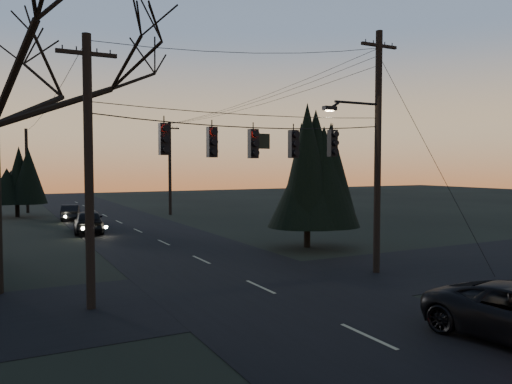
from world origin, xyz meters
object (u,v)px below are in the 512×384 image
utility_pole_far_r (170,215)px  evergreen_right (307,171)px  utility_pole_right (376,273)px  sedan_oncoming_a (89,221)px  utility_pole_far_l (28,213)px  utility_pole_left (91,309)px  sedan_oncoming_b (71,213)px

utility_pole_far_r → evergreen_right: size_ratio=1.18×
utility_pole_right → sedan_oncoming_a: 20.33m
utility_pole_far_l → evergreen_right: evergreen_right is taller
utility_pole_far_r → evergreen_right: bearing=-87.2°
evergreen_right → utility_pole_far_l: bearing=113.3°
utility_pole_left → utility_pole_far_r: size_ratio=1.00×
utility_pole_right → sedan_oncoming_b: utility_pole_right is taller
utility_pole_left → utility_pole_right: bearing=0.0°
sedan_oncoming_a → utility_pole_left: bearing=88.1°
utility_pole_right → utility_pole_left: bearing=180.0°
utility_pole_far_r → sedan_oncoming_b: 8.74m
utility_pole_right → utility_pole_left: size_ratio=1.18×
sedan_oncoming_b → evergreen_right: bearing=125.9°
utility_pole_left → sedan_oncoming_a: (2.80, 18.36, 0.78)m
utility_pole_right → evergreen_right: (1.05, 6.85, 4.21)m
utility_pole_far_r → sedan_oncoming_b: utility_pole_far_r is taller
utility_pole_far_r → sedan_oncoming_a: (-8.70, -9.64, 0.78)m
utility_pole_left → utility_pole_far_l: (0.00, 36.00, 0.00)m
utility_pole_right → sedan_oncoming_b: (-8.70, 27.40, 0.63)m
sedan_oncoming_a → sedan_oncoming_b: sedan_oncoming_a is taller
utility_pole_far_r → sedan_oncoming_a: size_ratio=1.85×
utility_pole_left → sedan_oncoming_b: bearing=84.2°
evergreen_right → sedan_oncoming_a: evergreen_right is taller
utility_pole_right → utility_pole_left: utility_pole_right is taller
utility_pole_left → sedan_oncoming_a: 18.59m
utility_pole_right → sedan_oncoming_a: (-8.70, 18.36, 0.78)m
utility_pole_far_l → sedan_oncoming_b: size_ratio=2.10×
utility_pole_left → sedan_oncoming_a: bearing=81.3°
sedan_oncoming_a → utility_pole_far_r: bearing=-125.3°
utility_pole_far_r → sedan_oncoming_b: bearing=-176.1°
utility_pole_left → sedan_oncoming_a: size_ratio=1.85×
utility_pole_far_r → utility_pole_right: bearing=-90.0°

